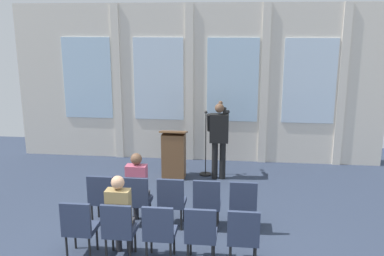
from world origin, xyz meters
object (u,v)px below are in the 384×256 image
audience_r0_c1 (138,185)px  audience_r1_c1 (120,212)px  speaker (219,135)px  chair_r1_c1 (119,227)px  chair_r0_c2 (172,199)px  chair_r0_c1 (137,197)px  chair_r0_c3 (207,201)px  chair_r1_c3 (201,232)px  chair_r1_c4 (243,234)px  chair_r1_c2 (159,230)px  chair_r1_c0 (79,225)px  lectern (174,155)px  mic_stand (206,161)px  chair_r0_c0 (103,196)px  chair_r0_c4 (243,202)px

audience_r0_c1 → audience_r1_c1: (0.00, -1.14, 0.00)m
speaker → chair_r1_c1: (-1.30, -3.69, -0.50)m
audience_r0_c1 → chair_r0_c2: size_ratio=1.42×
chair_r0_c1 → chair_r0_c2: same height
chair_r0_c3 → chair_r1_c3: size_ratio=1.00×
audience_r0_c1 → chair_r1_c4: audience_r0_c1 is taller
chair_r1_c1 → chair_r1_c2: (0.62, 0.00, 0.00)m
chair_r1_c4 → chair_r1_c0: bearing=180.0°
audience_r0_c1 → audience_r1_c1: audience_r1_c1 is taller
audience_r1_c1 → lectern: bearing=85.7°
audience_r1_c1 → chair_r1_c3: size_ratio=1.42×
mic_stand → lectern: mic_stand is taller
chair_r1_c0 → chair_r1_c3: 1.86m
lectern → audience_r1_c1: (-0.27, -3.56, 0.19)m
chair_r0_c0 → chair_r1_c4: (2.47, -1.14, 0.00)m
speaker → chair_r1_c0: (-1.92, -3.69, -0.50)m
chair_r0_c2 → chair_r1_c3: 1.29m
lectern → audience_r1_c1: audience_r1_c1 is taller
mic_stand → chair_r1_c4: size_ratio=1.65×
chair_r0_c4 → chair_r1_c4: bearing=-90.0°
mic_stand → lectern: 0.79m
audience_r0_c1 → lectern: bearing=83.8°
chair_r1_c1 → chair_r1_c4: same height
mic_stand → chair_r1_c4: mic_stand is taller
chair_r0_c3 → chair_r1_c2: same height
chair_r1_c1 → chair_r1_c2: size_ratio=1.00×
chair_r0_c1 → chair_r0_c4: 1.86m
audience_r0_c1 → chair_r1_c3: size_ratio=1.42×
mic_stand → chair_r1_c1: 4.01m
audience_r1_c1 → chair_r1_c2: bearing=-7.4°
audience_r1_c1 → chair_r1_c3: 1.26m
lectern → chair_r1_c1: (-0.27, -3.64, -0.02)m
chair_r1_c2 → chair_r1_c0: bearing=180.0°
chair_r0_c2 → chair_r0_c4: (1.24, 0.00, 0.00)m
speaker → lectern: speaker is taller
chair_r0_c4 → audience_r1_c1: size_ratio=0.70×
chair_r0_c0 → chair_r1_c0: same height
audience_r0_c1 → chair_r1_c2: (0.62, -1.22, -0.20)m
chair_r1_c1 → speaker: bearing=70.6°
chair_r1_c0 → chair_r0_c0: bearing=90.0°
mic_stand → chair_r1_c1: mic_stand is taller
mic_stand → chair_r0_c0: mic_stand is taller
chair_r1_c0 → audience_r1_c1: audience_r1_c1 is taller
chair_r0_c3 → chair_r1_c3: 1.14m
lectern → audience_r1_c1: bearing=-94.3°
speaker → chair_r0_c0: (-1.92, -2.55, -0.50)m
audience_r1_c1 → chair_r1_c4: audience_r1_c1 is taller
mic_stand → chair_r1_c4: (0.87, -3.89, 0.20)m
chair_r1_c2 → chair_r0_c4: bearing=42.6°
audience_r0_c1 → chair_r0_c2: (0.62, -0.08, -0.20)m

